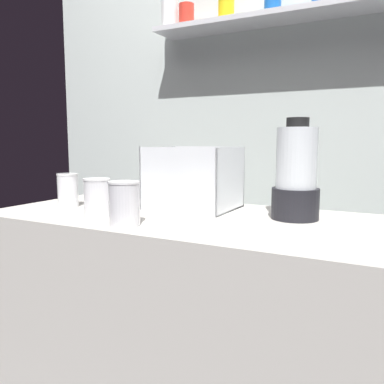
{
  "coord_description": "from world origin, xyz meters",
  "views": [
    {
      "loc": [
        0.62,
        -1.17,
        1.15
      ],
      "look_at": [
        0.0,
        0.0,
        0.98
      ],
      "focal_mm": 37.34,
      "sensor_mm": 36.0,
      "label": 1
    }
  ],
  "objects_px": {
    "blender_pitcher": "(296,176)",
    "juice_cup_beet_middle": "(124,207)",
    "juice_cup_beet_far_left": "(68,191)",
    "carrot_display_bin": "(194,190)",
    "juice_cup_beet_left": "(97,200)"
  },
  "relations": [
    {
      "from": "carrot_display_bin",
      "to": "juice_cup_beet_far_left",
      "type": "relative_size",
      "value": 2.39
    },
    {
      "from": "blender_pitcher",
      "to": "juice_cup_beet_left",
      "type": "relative_size",
      "value": 2.54
    },
    {
      "from": "blender_pitcher",
      "to": "juice_cup_beet_far_left",
      "type": "relative_size",
      "value": 2.53
    },
    {
      "from": "blender_pitcher",
      "to": "juice_cup_beet_middle",
      "type": "distance_m",
      "value": 0.55
    },
    {
      "from": "blender_pitcher",
      "to": "juice_cup_beet_far_left",
      "type": "bearing_deg",
      "value": -168.62
    },
    {
      "from": "juice_cup_beet_middle",
      "to": "blender_pitcher",
      "type": "bearing_deg",
      "value": 38.81
    },
    {
      "from": "juice_cup_beet_far_left",
      "to": "juice_cup_beet_middle",
      "type": "bearing_deg",
      "value": -23.6
    },
    {
      "from": "blender_pitcher",
      "to": "juice_cup_beet_middle",
      "type": "relative_size",
      "value": 2.43
    },
    {
      "from": "carrot_display_bin",
      "to": "juice_cup_beet_middle",
      "type": "bearing_deg",
      "value": -96.33
    },
    {
      "from": "carrot_display_bin",
      "to": "juice_cup_beet_left",
      "type": "bearing_deg",
      "value": -126.22
    },
    {
      "from": "carrot_display_bin",
      "to": "juice_cup_beet_middle",
      "type": "distance_m",
      "value": 0.37
    },
    {
      "from": "carrot_display_bin",
      "to": "blender_pitcher",
      "type": "relative_size",
      "value": 0.95
    },
    {
      "from": "carrot_display_bin",
      "to": "juice_cup_beet_left",
      "type": "relative_size",
      "value": 2.4
    },
    {
      "from": "carrot_display_bin",
      "to": "juice_cup_beet_far_left",
      "type": "xyz_separation_m",
      "value": [
        -0.44,
        -0.2,
        -0.01
      ]
    },
    {
      "from": "blender_pitcher",
      "to": "juice_cup_beet_middle",
      "type": "bearing_deg",
      "value": -141.19
    }
  ]
}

